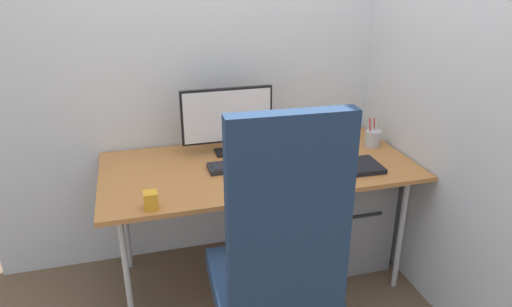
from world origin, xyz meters
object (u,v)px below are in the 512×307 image
object	(u,v)px
filing_cabinet	(345,212)
desk_clamp_accessory	(151,200)
coffee_mug	(343,133)
monitor	(227,117)
notebook	(363,166)
keyboard	(252,164)
office_chair	(278,262)
pen_holder	(373,138)
mouse	(309,155)

from	to	relation	value
filing_cabinet	desk_clamp_accessory	world-z (taller)	desk_clamp_accessory
coffee_mug	monitor	bearing A→B (deg)	-179.16
filing_cabinet	notebook	bearing A→B (deg)	-103.62
filing_cabinet	keyboard	world-z (taller)	keyboard
notebook	desk_clamp_accessory	distance (m)	1.12
office_chair	pen_holder	distance (m)	1.22
notebook	desk_clamp_accessory	size ratio (longest dim) A/B	2.68
monitor	mouse	size ratio (longest dim) A/B	5.34
filing_cabinet	coffee_mug	xyz separation A→B (m)	(0.02, 0.13, 0.48)
monitor	keyboard	bearing A→B (deg)	-70.49
mouse	desk_clamp_accessory	world-z (taller)	desk_clamp_accessory
pen_holder	notebook	world-z (taller)	pen_holder
keyboard	coffee_mug	size ratio (longest dim) A/B	4.44
keyboard	desk_clamp_accessory	xyz separation A→B (m)	(-0.55, -0.31, 0.03)
monitor	desk_clamp_accessory	xyz separation A→B (m)	(-0.47, -0.54, -0.17)
filing_cabinet	keyboard	xyz separation A→B (m)	(-0.63, -0.11, 0.45)
notebook	desk_clamp_accessory	world-z (taller)	desk_clamp_accessory
notebook	keyboard	bearing A→B (deg)	164.70
filing_cabinet	desk_clamp_accessory	distance (m)	1.34
office_chair	monitor	xyz separation A→B (m)	(0.02, 0.98, 0.29)
filing_cabinet	notebook	size ratio (longest dim) A/B	2.84
filing_cabinet	desk_clamp_accessory	xyz separation A→B (m)	(-1.18, -0.42, 0.47)
office_chair	mouse	world-z (taller)	office_chair
monitor	desk_clamp_accessory	size ratio (longest dim) A/B	6.64
coffee_mug	desk_clamp_accessory	bearing A→B (deg)	-155.14
office_chair	filing_cabinet	bearing A→B (deg)	49.65
notebook	coffee_mug	world-z (taller)	coffee_mug
pen_holder	filing_cabinet	bearing A→B (deg)	175.47
pen_holder	coffee_mug	world-z (taller)	pen_holder
notebook	desk_clamp_accessory	xyz separation A→B (m)	(-1.11, -0.14, 0.03)
office_chair	mouse	distance (m)	0.91
filing_cabinet	mouse	xyz separation A→B (m)	(-0.29, -0.07, 0.45)
coffee_mug	desk_clamp_accessory	size ratio (longest dim) A/B	1.37
mouse	notebook	bearing A→B (deg)	-28.61
office_chair	desk_clamp_accessory	bearing A→B (deg)	135.93
pen_holder	coffee_mug	bearing A→B (deg)	129.70
office_chair	keyboard	distance (m)	0.76
keyboard	monitor	bearing A→B (deg)	109.51
pen_holder	desk_clamp_accessory	distance (m)	1.38
desk_clamp_accessory	coffee_mug	bearing A→B (deg)	24.86
keyboard	coffee_mug	xyz separation A→B (m)	(0.65, 0.24, 0.03)
monitor	notebook	bearing A→B (deg)	-32.24
pen_holder	monitor	bearing A→B (deg)	171.08
monitor	keyboard	size ratio (longest dim) A/B	1.09
pen_holder	notebook	size ratio (longest dim) A/B	0.86
notebook	filing_cabinet	bearing A→B (deg)	78.45
notebook	office_chair	bearing A→B (deg)	-136.88
pen_holder	mouse	bearing A→B (deg)	-171.92
keyboard	desk_clamp_accessory	distance (m)	0.64
monitor	desk_clamp_accessory	distance (m)	0.74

